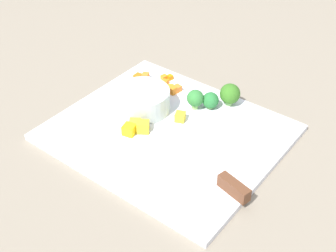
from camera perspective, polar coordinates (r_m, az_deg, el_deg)
ground_plane at (r=0.88m, az=-0.00°, el=-1.12°), size 4.00×4.00×0.00m
cutting_board at (r=0.88m, az=-0.00°, el=-0.82°), size 0.42×0.36×0.01m
prep_bowl at (r=0.92m, az=-3.16°, el=3.25°), size 0.11×0.11×0.05m
chef_knife at (r=0.78m, az=5.56°, el=-5.79°), size 0.27×0.08×0.02m
carrot_dice_0 at (r=1.02m, az=-2.83°, el=6.21°), size 0.02×0.02×0.01m
carrot_dice_1 at (r=0.99m, az=0.31°, el=4.79°), size 0.02×0.02×0.01m
carrot_dice_2 at (r=1.02m, az=-3.77°, el=6.10°), size 0.02×0.02×0.01m
carrot_dice_3 at (r=1.01m, az=-0.33°, el=5.55°), size 0.01×0.01×0.01m
carrot_dice_4 at (r=0.98m, az=1.14°, el=4.71°), size 0.02×0.02×0.01m
carrot_dice_5 at (r=1.02m, az=-0.48°, el=6.11°), size 0.01×0.02×0.01m
carrot_dice_6 at (r=1.02m, az=0.25°, el=6.12°), size 0.01×0.01×0.01m
carrot_dice_7 at (r=1.01m, az=-4.06°, el=5.67°), size 0.01×0.02×0.01m
carrot_dice_8 at (r=0.98m, az=-0.58°, el=4.37°), size 0.01×0.01×0.01m
carrot_dice_9 at (r=0.98m, az=0.54°, el=4.51°), size 0.02×0.02×0.02m
carrot_dice_10 at (r=0.99m, az=-1.66°, el=4.73°), size 0.01×0.01×0.01m
carrot_dice_11 at (r=0.98m, az=-3.00°, el=4.66°), size 0.02×0.02×0.01m
pepper_dice_0 at (r=0.87m, az=-4.18°, el=0.10°), size 0.03×0.03×0.02m
pepper_dice_1 at (r=0.86m, az=-4.87°, el=-0.46°), size 0.03×0.03×0.02m
pepper_dice_2 at (r=0.87m, az=-3.14°, el=-0.11°), size 0.03×0.03×0.02m
pepper_dice_3 at (r=0.90m, az=1.44°, el=1.21°), size 0.03×0.03×0.02m
broccoli_floret_0 at (r=0.92m, az=3.40°, el=3.47°), size 0.03×0.03×0.04m
broccoli_floret_1 at (r=0.94m, az=7.75°, el=3.97°), size 0.04×0.04×0.05m
broccoli_floret_2 at (r=0.93m, az=5.33°, el=3.20°), size 0.03×0.03×0.04m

